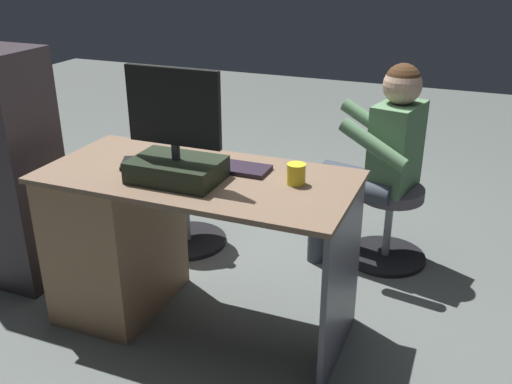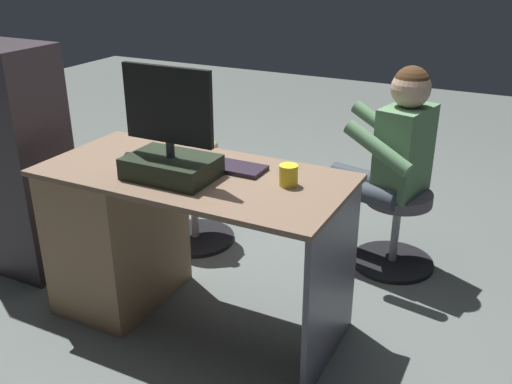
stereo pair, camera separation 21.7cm
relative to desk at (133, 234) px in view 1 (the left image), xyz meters
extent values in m
plane|color=#555C59|center=(-0.36, -0.42, -0.40)|extent=(10.00, 10.00, 0.00)
cube|color=brown|center=(-0.36, 0.00, 0.34)|extent=(1.36, 0.65, 0.02)
cube|color=#8C6849|center=(0.09, 0.00, -0.03)|extent=(0.43, 0.59, 0.74)
cube|color=#53515D|center=(-1.01, 0.00, -0.03)|extent=(0.02, 0.58, 0.74)
cube|color=black|center=(-0.31, 0.09, 0.40)|extent=(0.37, 0.25, 0.09)
cylinder|color=#333338|center=(-0.31, 0.09, 0.48)|extent=(0.04, 0.04, 0.06)
cube|color=black|center=(-0.31, 0.09, 0.67)|extent=(0.41, 0.02, 0.31)
cube|color=black|center=(-0.31, 0.07, 0.67)|extent=(0.38, 0.00, 0.28)
cube|color=black|center=(-0.43, -0.11, 0.37)|extent=(0.42, 0.14, 0.02)
ellipsoid|color=#2F1C32|center=(-0.11, -0.10, 0.37)|extent=(0.06, 0.10, 0.04)
cylinder|color=yellow|center=(-0.78, -0.06, 0.40)|extent=(0.08, 0.08, 0.09)
cube|color=black|center=(-0.02, 0.02, 0.37)|extent=(0.10, 0.15, 0.02)
cylinder|color=black|center=(0.09, -0.67, -0.39)|extent=(0.47, 0.47, 0.03)
cylinder|color=gray|center=(0.09, -0.67, -0.20)|extent=(0.04, 0.04, 0.36)
cylinder|color=maroon|center=(0.09, -0.67, 0.01)|extent=(0.37, 0.37, 0.06)
ellipsoid|color=#DDBC7D|center=(0.09, -0.67, 0.14)|extent=(0.18, 0.15, 0.19)
sphere|color=#DDBC7D|center=(0.09, -0.67, 0.29)|extent=(0.16, 0.16, 0.16)
sphere|color=beige|center=(0.09, -0.74, 0.28)|extent=(0.06, 0.06, 0.06)
sphere|color=#DDBC7D|center=(0.04, -0.67, 0.35)|extent=(0.07, 0.07, 0.07)
sphere|color=#DDBC7D|center=(0.14, -0.67, 0.35)|extent=(0.07, 0.07, 0.07)
cylinder|color=#DDBC7D|center=(0.00, -0.71, 0.17)|extent=(0.05, 0.15, 0.10)
cylinder|color=#DDBC7D|center=(0.18, -0.71, 0.17)|extent=(0.05, 0.15, 0.10)
cylinder|color=#DDBC7D|center=(0.04, -0.78, 0.07)|extent=(0.06, 0.12, 0.06)
cylinder|color=#DDBC7D|center=(0.14, -0.78, 0.07)|extent=(0.06, 0.12, 0.06)
cylinder|color=black|center=(-1.06, -0.93, -0.39)|extent=(0.45, 0.45, 0.03)
cylinder|color=gray|center=(-1.06, -0.93, -0.20)|extent=(0.04, 0.04, 0.36)
cylinder|color=#575059|center=(-1.06, -0.93, 0.01)|extent=(0.36, 0.36, 0.06)
cube|color=#567F57|center=(-1.06, -0.93, 0.27)|extent=(0.27, 0.36, 0.47)
sphere|color=tan|center=(-1.06, -0.93, 0.60)|extent=(0.20, 0.20, 0.20)
sphere|color=#432B18|center=(-1.06, -0.93, 0.62)|extent=(0.18, 0.18, 0.18)
cylinder|color=#567F57|center=(-0.97, -0.71, 0.34)|extent=(0.38, 0.16, 0.23)
cylinder|color=#567F57|center=(-0.89, -1.10, 0.34)|extent=(0.38, 0.16, 0.23)
cylinder|color=#343B45|center=(-0.88, -0.80, 0.06)|extent=(0.41, 0.19, 0.11)
cylinder|color=#343B45|center=(-0.69, -0.76, -0.18)|extent=(0.10, 0.10, 0.44)
cylinder|color=#343B45|center=(-0.85, -0.98, 0.06)|extent=(0.41, 0.19, 0.11)
cylinder|color=#343B45|center=(-0.65, -0.93, -0.18)|extent=(0.10, 0.10, 0.44)
cube|color=#312A2F|center=(0.74, -0.02, 0.21)|extent=(0.44, 0.36, 1.22)
camera|label=1|loc=(-1.44, 2.02, 1.26)|focal=40.13mm
camera|label=2|loc=(-1.64, 1.93, 1.26)|focal=40.13mm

